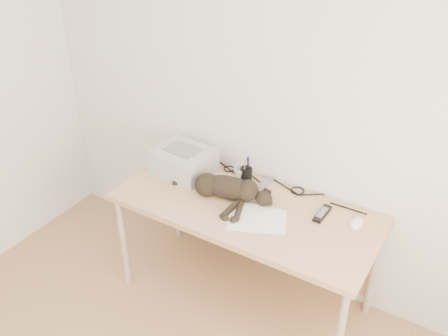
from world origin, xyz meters
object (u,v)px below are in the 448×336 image
Objects in this scene: desk at (252,217)px; mouse at (357,221)px; mug at (241,174)px; printer at (183,161)px; cat at (225,188)px; pen_cup at (246,175)px.

desk is 13.15× the size of mouse.
mouse is at bearing 8.88° from desk.
desk is 0.29m from mug.
printer is 3.78× the size of mug.
mug is 0.80m from mouse.
mug is 0.84× the size of mouse.
cat is 0.22m from pen_cup.
desk is 4.15× the size of printer.
cat is 0.80m from mouse.
printer is (-0.54, 0.04, 0.22)m from desk.
mug reaches higher than desk.
desk is at bearing -42.93° from mug.
desk is 0.26m from cat.
mouse is (0.78, 0.17, -0.05)m from cat.
desk is at bearing -171.80° from mouse.
mug is (0.37, 0.11, -0.04)m from printer.
cat is at bearing -15.96° from printer.
printer is 3.17× the size of mouse.
pen_cup is 0.76m from mouse.
printer is at bearing -178.03° from mouse.
pen_cup is (0.02, 0.22, -0.01)m from cat.
desk is at bearing -49.35° from pen_cup.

